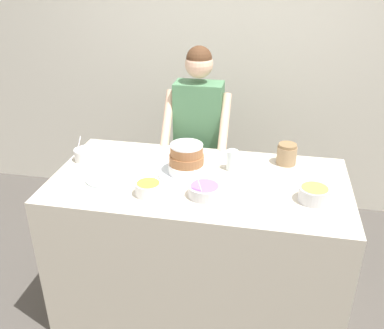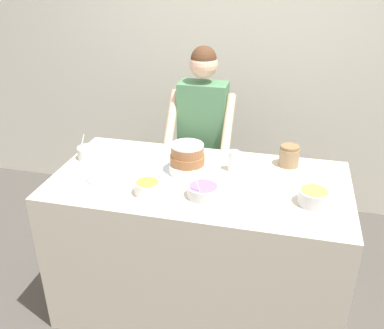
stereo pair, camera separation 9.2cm
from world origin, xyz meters
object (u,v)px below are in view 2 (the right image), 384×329
(frosting_bowl_pink, at_px, (88,152))
(stoneware_jar, at_px, (289,156))
(person_baker, at_px, (203,132))
(frosting_bowl_purple, at_px, (203,190))
(cake, at_px, (187,161))
(drinking_glass, at_px, (233,161))
(ceramic_plate, at_px, (107,176))
(frosting_bowl_orange, at_px, (148,187))
(frosting_bowl_olive, at_px, (314,196))

(frosting_bowl_pink, xyz_separation_m, stoneware_jar, (1.24, 0.19, 0.02))
(person_baker, height_order, frosting_bowl_purple, person_baker)
(cake, distance_m, drinking_glass, 0.28)
(person_baker, relative_size, drinking_glass, 12.61)
(person_baker, bearing_deg, stoneware_jar, -29.34)
(person_baker, bearing_deg, drinking_glass, -58.97)
(person_baker, height_order, cake, person_baker)
(frosting_bowl_purple, relative_size, ceramic_plate, 0.75)
(person_baker, height_order, drinking_glass, person_baker)
(person_baker, xyz_separation_m, drinking_glass, (0.29, -0.49, 0.04))
(person_baker, xyz_separation_m, stoneware_jar, (0.62, -0.35, 0.04))
(frosting_bowl_orange, xyz_separation_m, drinking_glass, (0.41, 0.38, 0.02))
(ceramic_plate, height_order, stoneware_jar, stoneware_jar)
(ceramic_plate, bearing_deg, frosting_bowl_orange, -22.35)
(person_baker, distance_m, drinking_glass, 0.57)
(frosting_bowl_orange, relative_size, ceramic_plate, 0.60)
(frosting_bowl_olive, distance_m, frosting_bowl_pink, 1.40)
(frosting_bowl_olive, height_order, stoneware_jar, stoneware_jar)
(person_baker, relative_size, frosting_bowl_olive, 9.69)
(frosting_bowl_purple, xyz_separation_m, drinking_glass, (0.11, 0.34, 0.03))
(stoneware_jar, bearing_deg, frosting_bowl_pink, -171.20)
(frosting_bowl_pink, bearing_deg, person_baker, 40.71)
(frosting_bowl_olive, bearing_deg, stoneware_jar, 108.55)
(cake, distance_m, frosting_bowl_orange, 0.32)
(frosting_bowl_orange, distance_m, frosting_bowl_purple, 0.30)
(frosting_bowl_purple, relative_size, drinking_glass, 1.44)
(frosting_bowl_orange, bearing_deg, frosting_bowl_olive, 6.67)
(frosting_bowl_olive, xyz_separation_m, drinking_glass, (-0.46, 0.28, 0.02))
(frosting_bowl_olive, distance_m, stoneware_jar, 0.45)
(frosting_bowl_purple, distance_m, ceramic_plate, 0.60)
(frosting_bowl_orange, bearing_deg, person_baker, 82.41)
(frosting_bowl_olive, distance_m, ceramic_plate, 1.17)
(frosting_bowl_olive, xyz_separation_m, frosting_bowl_pink, (-1.38, 0.23, -0.00))
(person_baker, distance_m, ceramic_plate, 0.85)
(cake, relative_size, frosting_bowl_orange, 2.37)
(ceramic_plate, xyz_separation_m, stoneware_jar, (1.02, 0.40, 0.06))
(cake, bearing_deg, frosting_bowl_pink, 175.11)
(cake, bearing_deg, frosting_bowl_purple, -57.82)
(frosting_bowl_pink, bearing_deg, stoneware_jar, 8.80)
(frosting_bowl_orange, xyz_separation_m, frosting_bowl_pink, (-0.51, 0.33, 0.00))
(frosting_bowl_olive, distance_m, frosting_bowl_purple, 0.58)
(frosting_bowl_purple, bearing_deg, frosting_bowl_olive, 6.05)
(person_baker, xyz_separation_m, cake, (0.04, -0.60, 0.06))
(frosting_bowl_orange, height_order, stoneware_jar, stoneware_jar)
(frosting_bowl_pink, bearing_deg, frosting_bowl_orange, -33.10)
(cake, bearing_deg, frosting_bowl_orange, -119.21)
(cake, relative_size, frosting_bowl_purple, 1.90)
(frosting_bowl_pink, bearing_deg, drinking_glass, 3.00)
(frosting_bowl_olive, height_order, frosting_bowl_pink, frosting_bowl_pink)
(frosting_bowl_purple, relative_size, frosting_bowl_pink, 1.26)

